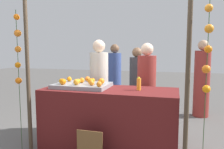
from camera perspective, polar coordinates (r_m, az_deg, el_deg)
name	(u,v)px	position (r m, az deg, el deg)	size (l,w,h in m)	color
ground_plane	(109,147)	(3.61, -0.69, -17.96)	(24.00, 24.00, 0.00)	#565451
stall_counter	(109,118)	(3.45, -0.70, -11.10)	(2.00, 0.79, 0.90)	#5B1919
orange_tray	(82,85)	(3.51, -7.58, -2.76)	(0.83, 0.60, 0.06)	gray
orange_0	(63,82)	(3.42, -12.39, -1.80)	(0.09, 0.09, 0.09)	orange
orange_1	(78,81)	(3.48, -8.59, -1.70)	(0.08, 0.08, 0.08)	orange
orange_2	(92,83)	(3.28, -5.18, -2.19)	(0.07, 0.07, 0.07)	orange
orange_3	(82,80)	(3.56, -7.70, -1.46)	(0.08, 0.08, 0.08)	orange
orange_4	(87,79)	(3.72, -6.29, -1.11)	(0.08, 0.08, 0.08)	orange
orange_5	(93,80)	(3.57, -4.94, -1.50)	(0.07, 0.07, 0.07)	orange
orange_6	(69,79)	(3.75, -10.86, -1.14)	(0.08, 0.08, 0.08)	orange
orange_7	(99,84)	(3.15, -3.30, -2.48)	(0.08, 0.08, 0.08)	orange
orange_8	(76,82)	(3.36, -9.11, -1.90)	(0.09, 0.09, 0.09)	orange
orange_9	(61,81)	(3.54, -12.78, -1.64)	(0.08, 0.08, 0.08)	orange
orange_10	(101,81)	(3.40, -2.72, -1.71)	(0.09, 0.09, 0.09)	orange
orange_11	(91,81)	(3.41, -5.48, -1.74)	(0.09, 0.09, 0.09)	orange
juice_bottle	(139,84)	(3.25, 6.86, -2.43)	(0.06, 0.06, 0.19)	orange
chalkboard_sign	(90,149)	(3.02, -5.66, -18.33)	(0.35, 0.03, 0.48)	brown
vendor_left	(99,89)	(4.10, -3.30, -3.66)	(0.33, 0.33, 1.66)	beige
vendor_right	(146,92)	(3.94, 8.76, -4.54)	(0.32, 0.32, 1.60)	maroon
crowd_person_0	(137,86)	(4.76, 6.31, -3.00)	(0.31, 0.31, 1.53)	#333338
crowd_person_1	(202,81)	(5.32, 21.93, -1.62)	(0.34, 0.34, 1.69)	maroon
crowd_person_2	(115,79)	(5.60, 0.69, -1.13)	(0.32, 0.32, 1.62)	#384C8C
canopy_post_left	(28,74)	(3.40, -20.67, 0.04)	(0.06, 0.06, 2.27)	#473828
canopy_post_right	(188,80)	(2.74, 18.73, -1.34)	(0.06, 0.06, 2.27)	#473828
garland_strand_left	(18,50)	(3.46, -22.90, 5.72)	(0.11, 0.10, 2.04)	#2D4C23
garland_strand_right	(208,50)	(2.72, 23.23, 5.72)	(0.11, 0.11, 2.04)	#2D4C23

